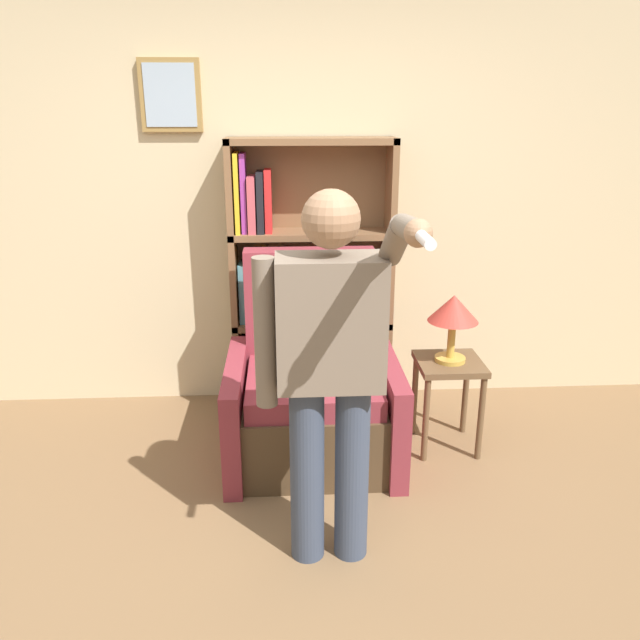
# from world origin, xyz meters

# --- Properties ---
(ground_plane) EXTENTS (14.00, 14.00, 0.00)m
(ground_plane) POSITION_xyz_m (0.00, 0.00, 0.00)
(ground_plane) COLOR brown
(wall_back) EXTENTS (8.00, 0.11, 2.80)m
(wall_back) POSITION_xyz_m (-0.00, 2.03, 1.40)
(wall_back) COLOR beige
(wall_back) RESTS_ON ground_plane
(bookcase) EXTENTS (1.04, 0.28, 1.76)m
(bookcase) POSITION_xyz_m (0.03, 1.87, 0.87)
(bookcase) COLOR brown
(bookcase) RESTS_ON ground_plane
(armchair) EXTENTS (0.97, 0.89, 1.15)m
(armchair) POSITION_xyz_m (0.11, 1.24, 0.35)
(armchair) COLOR #4C3823
(armchair) RESTS_ON ground_plane
(person_standing) EXTENTS (0.58, 0.78, 1.65)m
(person_standing) POSITION_xyz_m (0.14, 0.30, 0.95)
(person_standing) COLOR #384256
(person_standing) RESTS_ON ground_plane
(side_table) EXTENTS (0.37, 0.37, 0.55)m
(side_table) POSITION_xyz_m (0.91, 1.23, 0.44)
(side_table) COLOR brown
(side_table) RESTS_ON ground_plane
(table_lamp) EXTENTS (0.29, 0.29, 0.40)m
(table_lamp) POSITION_xyz_m (0.91, 1.23, 0.85)
(table_lamp) COLOR gold
(table_lamp) RESTS_ON side_table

